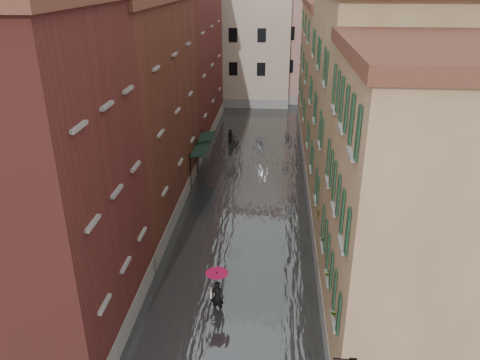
% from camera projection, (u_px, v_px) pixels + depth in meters
% --- Properties ---
extents(ground, '(120.00, 120.00, 0.00)m').
position_uv_depth(ground, '(231.00, 306.00, 21.26)').
color(ground, slate).
rests_on(ground, ground).
extents(floodwater, '(10.00, 60.00, 0.20)m').
position_uv_depth(floodwater, '(249.00, 186.00, 33.07)').
color(floodwater, '#404447').
rests_on(floodwater, ground).
extents(building_left_near, '(6.00, 8.00, 13.00)m').
position_uv_depth(building_left_near, '(36.00, 190.00, 17.32)').
color(building_left_near, maroon).
rests_on(building_left_near, ground).
extents(building_left_mid, '(6.00, 14.00, 12.50)m').
position_uv_depth(building_left_mid, '(127.00, 115.00, 27.45)').
color(building_left_mid, maroon).
rests_on(building_left_mid, ground).
extents(building_left_far, '(6.00, 16.00, 14.00)m').
position_uv_depth(building_left_far, '(177.00, 59.00, 40.82)').
color(building_left_far, maroon).
rests_on(building_left_far, ground).
extents(building_right_near, '(6.00, 8.00, 11.50)m').
position_uv_depth(building_right_near, '(420.00, 223.00, 16.60)').
color(building_right_near, '#94724C').
rests_on(building_right_near, ground).
extents(building_right_mid, '(6.00, 14.00, 13.00)m').
position_uv_depth(building_right_mid, '(369.00, 116.00, 26.33)').
color(building_right_mid, tan).
rests_on(building_right_mid, ground).
extents(building_right_far, '(6.00, 16.00, 11.50)m').
position_uv_depth(building_right_far, '(338.00, 76.00, 40.30)').
color(building_right_far, '#94724C').
rests_on(building_right_far, ground).
extents(building_end_cream, '(12.00, 9.00, 13.00)m').
position_uv_depth(building_end_cream, '(237.00, 44.00, 53.49)').
color(building_end_cream, beige).
rests_on(building_end_cream, ground).
extents(building_end_pink, '(10.00, 9.00, 12.00)m').
position_uv_depth(building_end_pink, '(315.00, 47.00, 54.86)').
color(building_end_pink, '#A67A74').
rests_on(building_end_pink, ground).
extents(awning_near, '(1.09, 3.10, 2.80)m').
position_uv_depth(awning_near, '(200.00, 150.00, 32.90)').
color(awning_near, black).
rests_on(awning_near, ground).
extents(awning_far, '(1.09, 2.99, 2.80)m').
position_uv_depth(awning_far, '(205.00, 139.00, 35.13)').
color(awning_far, black).
rests_on(awning_far, ground).
extents(window_planters, '(0.59, 8.16, 0.84)m').
position_uv_depth(window_planters, '(329.00, 252.00, 19.00)').
color(window_planters, '#975531').
rests_on(window_planters, ground).
extents(pedestrian_main, '(1.00, 1.00, 2.06)m').
position_uv_depth(pedestrian_main, '(217.00, 288.00, 20.43)').
color(pedestrian_main, black).
rests_on(pedestrian_main, ground).
extents(pedestrian_far, '(0.75, 0.62, 1.42)m').
position_uv_depth(pedestrian_far, '(231.00, 137.00, 41.01)').
color(pedestrian_far, black).
rests_on(pedestrian_far, ground).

